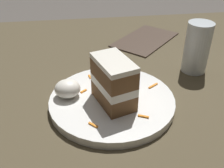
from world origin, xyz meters
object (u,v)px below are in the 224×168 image
object	(u,v)px
drinking_glass	(196,51)
orange_garnish	(108,75)
menu_card	(145,40)
cake_slice	(114,82)
plate	(112,101)
cream_dollop	(68,89)

from	to	relation	value
drinking_glass	orange_garnish	bearing A→B (deg)	6.86
drinking_glass	menu_card	xyz separation A→B (m)	(0.07, -0.21, -0.05)
cake_slice	orange_garnish	distance (m)	0.11
plate	drinking_glass	world-z (taller)	drinking_glass
drinking_glass	cream_dollop	bearing A→B (deg)	16.77
plate	cream_dollop	bearing A→B (deg)	-11.90
cream_dollop	menu_card	distance (m)	0.39
orange_garnish	drinking_glass	world-z (taller)	drinking_glass
cake_slice	drinking_glass	world-z (taller)	drinking_glass
drinking_glass	menu_card	bearing A→B (deg)	-70.35
plate	menu_card	distance (m)	0.36
cake_slice	drinking_glass	size ratio (longest dim) A/B	0.87
orange_garnish	drinking_glass	distance (m)	0.23
cake_slice	orange_garnish	xyz separation A→B (m)	(-0.00, -0.10, -0.05)
orange_garnish	plate	bearing A→B (deg)	88.57
menu_card	cake_slice	bearing A→B (deg)	-70.34
plate	cake_slice	bearing A→B (deg)	93.13
plate	menu_card	bearing A→B (deg)	-115.46
plate	cake_slice	distance (m)	0.06
orange_garnish	menu_card	distance (m)	0.28
plate	orange_garnish	world-z (taller)	orange_garnish
orange_garnish	cream_dollop	bearing A→B (deg)	36.59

